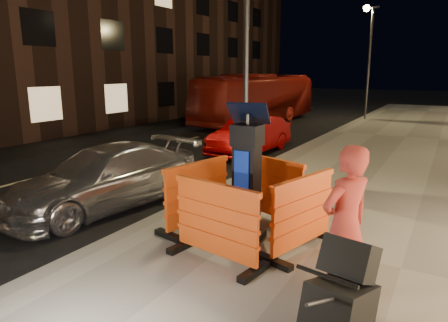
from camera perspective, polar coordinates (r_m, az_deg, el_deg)
The scene contains 15 objects.
ground_plane at distance 7.86m, azimuth -8.83°, elevation -8.61°, with size 120.00×120.00×0.00m, color black.
sidewalk at distance 6.51m, azimuth 12.77°, elevation -12.73°, with size 6.00×60.00×0.15m, color gray.
kerb at distance 7.83m, azimuth -8.85°, elevation -8.10°, with size 0.30×60.00×0.15m, color slate.
parking_kiosk at distance 6.38m, azimuth 3.26°, elevation -2.18°, with size 0.66×0.66×2.10m, color black.
barrier_front at distance 5.73m, azimuth -1.15°, elevation -8.81°, with size 1.50×0.62×1.17m, color #ED5215.
barrier_back at distance 7.33m, azimuth 6.57°, elevation -4.02°, with size 1.50×0.62×1.17m, color #ED5215.
barrier_kerbside at distance 6.97m, azimuth -3.80°, elevation -4.86°, with size 1.50×0.62×1.17m, color #ED5215.
barrier_bldgside at distance 6.17m, azimuth 11.16°, elevation -7.46°, with size 1.50×0.62×1.17m, color #ED5215.
car_silver at distance 8.98m, azimuth -16.25°, elevation -6.21°, with size 1.80×4.42×1.28m, color silver.
car_red at distance 14.09m, azimuth 3.77°, elevation 1.11°, with size 1.37×3.93×1.30m, color #9E0407.
bus_doubledecker at distance 22.34m, azimuth 4.76°, elevation 5.43°, with size 2.25×9.61×2.68m, color maroon.
man at distance 4.87m, azimuth 16.91°, elevation -8.81°, with size 0.69×0.45×1.90m, color #B3342D.
stroller at distance 4.22m, azimuth 16.31°, elevation -18.57°, with size 0.56×0.86×1.07m, color black.
street_lamp_mid at distance 9.72m, azimuth 3.19°, elevation 14.56°, with size 0.12×0.12×6.00m, color #3F3F44.
street_lamp_far at distance 24.07m, azimuth 19.99°, elevation 12.77°, with size 0.12×0.12×6.00m, color #3F3F44.
Camera 1 is at (4.65, -5.66, 2.85)m, focal length 32.00 mm.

